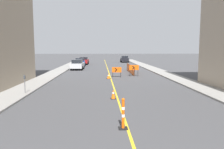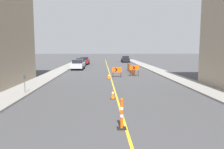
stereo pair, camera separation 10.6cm
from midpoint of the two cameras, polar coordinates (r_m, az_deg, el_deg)
The scene contains 14 objects.
lane_stripe at distance 33.17m, azimuth -0.78°, elevation 1.03°, with size 0.12×66.05×0.01m.
sidewalk_left at distance 33.74m, azimuth -13.27°, elevation 1.05°, with size 2.20×66.05×0.13m.
sidewalk_right at distance 34.18m, azimuth 11.55°, elevation 1.17°, with size 2.20×66.05×0.13m.
traffic_cone_second at distance 14.42m, azimuth 0.42°, elevation -5.18°, with size 0.35×0.35×0.63m.
traffic_cone_third at distance 24.08m, azimuth -0.72°, elevation -0.42°, with size 0.47×0.47×0.60m.
delineator_post_front at distance 9.11m, azimuth 2.88°, elevation -10.63°, with size 0.38×0.38×1.29m.
arrow_barricade_primary at distance 25.27m, azimuth 1.43°, elevation 1.13°, with size 1.09×0.12×1.18m.
arrow_barricade_secondary at distance 26.51m, azimuth 5.96°, elevation 1.68°, with size 1.15×0.11×1.34m.
safety_mesh_fence at distance 30.25m, azimuth 5.02°, elevation 1.49°, with size 0.07×7.84×1.10m.
parked_car_curb_near at distance 35.27m, azimuth -8.78°, elevation 2.59°, with size 1.95×4.35×1.59m.
parked_car_curb_mid at distance 41.34m, azimuth -8.12°, elevation 3.19°, with size 2.05×4.40×1.59m.
parked_car_curb_far at distance 46.83m, azimuth -7.11°, elevation 3.61°, with size 1.95×4.34×1.59m.
parked_car_opposite_side at distance 54.21m, azimuth 3.55°, elevation 4.06°, with size 1.95×4.34×1.59m.
parking_meter_near_curb at distance 16.81m, azimuth -21.72°, elevation -1.36°, with size 0.12×0.11×1.32m.
Camera 2 is at (-0.97, 0.03, 3.28)m, focal length 35.00 mm.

